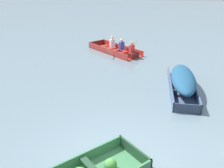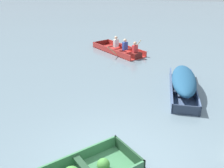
{
  "view_description": "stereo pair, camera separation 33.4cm",
  "coord_description": "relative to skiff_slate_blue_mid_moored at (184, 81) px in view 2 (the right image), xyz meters",
  "views": [
    {
      "loc": [
        0.37,
        -4.51,
        4.18
      ],
      "look_at": [
        -0.86,
        4.0,
        0.35
      ],
      "focal_mm": 40.0,
      "sensor_mm": 36.0,
      "label": 1
    },
    {
      "loc": [
        0.7,
        -4.46,
        4.18
      ],
      "look_at": [
        -0.86,
        4.0,
        0.35
      ],
      "focal_mm": 40.0,
      "sensor_mm": 36.0,
      "label": 2
    }
  ],
  "objects": [
    {
      "name": "skiff_slate_blue_mid_moored",
      "position": [
        0.0,
        0.0,
        0.0
      ],
      "size": [
        0.96,
        3.5,
        0.79
      ],
      "color": "#475B7F",
      "rests_on": "ground"
    },
    {
      "name": "rowboat_red_with_crew",
      "position": [
        -3.11,
        4.64,
        -0.25
      ],
      "size": [
        3.38,
        3.21,
        0.89
      ],
      "color": "#AD2D28",
      "rests_on": "ground"
    }
  ]
}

